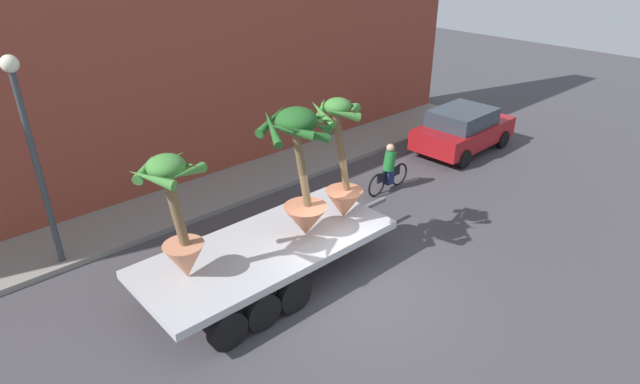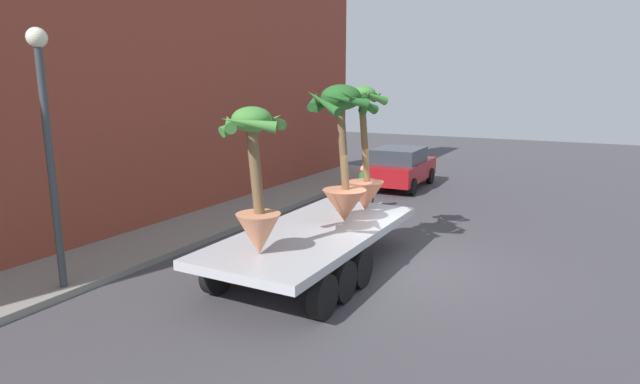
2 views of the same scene
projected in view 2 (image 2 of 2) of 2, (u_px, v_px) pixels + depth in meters
ground_plane at (403, 266)px, 11.46m from camera, size 60.00×60.00×0.00m
sidewalk at (195, 228)px, 14.28m from camera, size 24.00×2.20×0.15m
building_facade at (139, 53)px, 14.09m from camera, size 24.00×1.20×9.68m
flatbed_trailer at (309, 242)px, 10.66m from camera, size 6.79×2.55×0.98m
potted_palm_rear at (256, 186)px, 8.94m from camera, size 1.38×1.34×2.65m
potted_palm_middle at (343, 154)px, 11.08m from camera, size 1.57×1.65×3.02m
potted_palm_front at (364, 161)px, 12.20m from camera, size 1.26×1.17×2.99m
cyclist at (364, 191)px, 16.25m from camera, size 1.84×0.36×1.54m
parked_car at (400, 167)px, 20.16m from camera, size 4.07×2.08×1.58m
street_lamp at (47, 127)px, 9.29m from camera, size 0.36×0.36×4.83m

